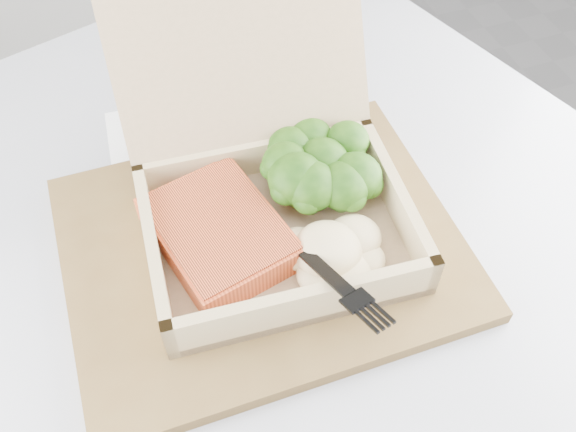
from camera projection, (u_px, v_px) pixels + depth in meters
name	position (u px, v px, depth m)	size (l,w,h in m)	color
cafe_table	(244.00, 388.00, 0.72)	(1.10, 1.10, 0.76)	black
serving_tray	(262.00, 247.00, 0.59)	(0.35, 0.28, 0.02)	brown
takeout_container	(265.00, 170.00, 0.57)	(0.25, 0.28, 0.20)	tan
salmon_fillet	(219.00, 233.00, 0.56)	(0.10, 0.13, 0.03)	#D35829
broccoli_pile	(322.00, 168.00, 0.60)	(0.12, 0.12, 0.04)	#3B6E18
mashed_potatoes	(328.00, 250.00, 0.54)	(0.10, 0.08, 0.03)	beige
plastic_fork	(298.00, 243.00, 0.53)	(0.05, 0.15, 0.03)	black
receipt	(144.00, 149.00, 0.68)	(0.07, 0.13, 0.00)	white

